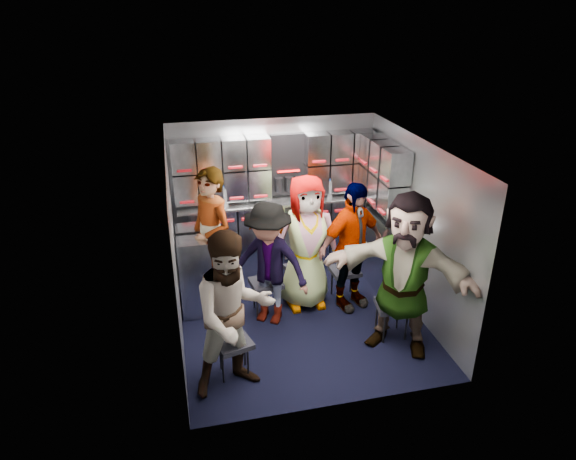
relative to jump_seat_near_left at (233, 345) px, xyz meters
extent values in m
plane|color=black|center=(0.91, 0.84, -0.36)|extent=(3.00, 3.00, 0.00)
cube|color=#959CA3|center=(0.91, 2.34, 0.69)|extent=(2.80, 0.04, 2.10)
cube|color=#959CA3|center=(-0.49, 0.84, 0.69)|extent=(0.04, 3.00, 2.10)
cube|color=#959CA3|center=(2.31, 0.84, 0.69)|extent=(0.04, 3.00, 2.10)
cube|color=silver|center=(0.91, 0.84, 1.74)|extent=(2.80, 3.00, 0.02)
cube|color=#8D929B|center=(0.91, 2.13, 0.14)|extent=(2.68, 0.38, 0.99)
cube|color=#8D929B|center=(-0.28, 1.40, 0.14)|extent=(0.38, 0.76, 0.99)
cube|color=#B4B6BB|center=(0.91, 2.13, 0.66)|extent=(2.68, 0.42, 0.03)
cube|color=#8D929B|center=(0.91, 2.19, 1.13)|extent=(2.68, 0.28, 0.82)
cube|color=#8D929B|center=(2.16, 1.54, 1.13)|extent=(0.28, 1.00, 0.82)
cube|color=#8D929B|center=(2.16, 1.44, 0.14)|extent=(0.28, 1.20, 1.00)
cube|color=maroon|center=(0.91, 1.93, 0.52)|extent=(2.60, 0.02, 0.03)
cube|color=black|center=(0.00, 0.00, 0.02)|extent=(0.42, 0.41, 0.05)
cylinder|color=black|center=(-0.13, -0.11, -0.18)|extent=(0.02, 0.02, 0.36)
cylinder|color=black|center=(0.13, -0.11, -0.18)|extent=(0.02, 0.02, 0.36)
cylinder|color=black|center=(-0.13, 0.11, -0.18)|extent=(0.02, 0.02, 0.36)
cylinder|color=black|center=(0.13, 0.11, -0.18)|extent=(0.02, 0.02, 0.36)
cube|color=black|center=(0.54, 1.05, 0.04)|extent=(0.40, 0.39, 0.06)
cylinder|color=black|center=(0.40, 0.94, -0.17)|extent=(0.02, 0.02, 0.38)
cylinder|color=black|center=(0.67, 0.94, -0.17)|extent=(0.02, 0.02, 0.38)
cylinder|color=black|center=(0.40, 1.17, -0.17)|extent=(0.02, 0.02, 0.38)
cylinder|color=black|center=(0.67, 1.17, -0.17)|extent=(0.02, 0.02, 0.38)
cube|color=black|center=(1.05, 1.31, 0.04)|extent=(0.46, 0.44, 0.06)
cylinder|color=black|center=(0.91, 1.20, -0.17)|extent=(0.02, 0.02, 0.38)
cylinder|color=black|center=(1.18, 1.20, -0.17)|extent=(0.02, 0.02, 0.38)
cylinder|color=black|center=(0.91, 1.43, -0.17)|extent=(0.02, 0.02, 0.38)
cylinder|color=black|center=(1.18, 1.43, -0.17)|extent=(0.02, 0.02, 0.38)
cube|color=black|center=(1.57, 1.15, 0.03)|extent=(0.36, 0.34, 0.06)
cylinder|color=black|center=(1.44, 1.04, -0.18)|extent=(0.02, 0.02, 0.37)
cylinder|color=black|center=(1.70, 1.04, -0.18)|extent=(0.02, 0.02, 0.37)
cylinder|color=black|center=(1.44, 1.26, -0.18)|extent=(0.02, 0.02, 0.37)
cylinder|color=black|center=(1.70, 1.26, -0.18)|extent=(0.02, 0.02, 0.37)
cube|color=black|center=(1.82, 0.25, 0.04)|extent=(0.41, 0.39, 0.06)
cylinder|color=black|center=(1.69, 0.14, -0.17)|extent=(0.02, 0.02, 0.38)
cylinder|color=black|center=(1.95, 0.14, -0.17)|extent=(0.02, 0.02, 0.38)
cylinder|color=black|center=(1.69, 0.36, -0.17)|extent=(0.02, 0.02, 0.38)
cylinder|color=black|center=(1.95, 0.36, -0.17)|extent=(0.02, 0.02, 0.38)
imported|color=black|center=(-0.06, 1.34, 0.54)|extent=(0.71, 0.78, 1.79)
imported|color=black|center=(0.00, -0.18, 0.48)|extent=(0.93, 0.79, 1.68)
imported|color=black|center=(0.54, 0.87, 0.39)|extent=(1.12, 0.99, 1.50)
imported|color=black|center=(1.05, 1.13, 0.49)|extent=(0.84, 0.56, 1.69)
imported|color=black|center=(1.57, 0.97, 0.45)|extent=(1.03, 0.71, 1.62)
imported|color=black|center=(1.82, 0.07, 0.54)|extent=(1.65, 1.44, 1.80)
cylinder|color=white|center=(0.19, 2.08, 0.80)|extent=(0.06, 0.06, 0.27)
cylinder|color=white|center=(0.21, 2.08, 0.79)|extent=(0.07, 0.07, 0.24)
cylinder|color=white|center=(1.63, 2.08, 0.79)|extent=(0.07, 0.07, 0.24)
cylinder|color=beige|center=(0.11, 2.07, 0.72)|extent=(0.09, 0.09, 0.10)
cylinder|color=beige|center=(2.16, 2.07, 0.72)|extent=(0.08, 0.08, 0.09)
camera|label=1|loc=(-0.41, -4.21, 3.18)|focal=32.00mm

